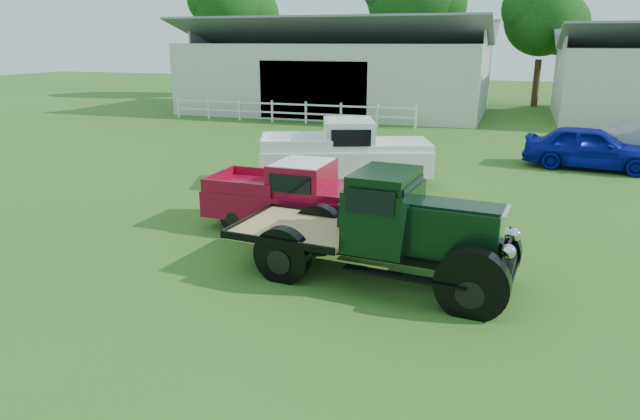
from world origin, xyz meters
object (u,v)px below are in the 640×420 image
(misc_car_blue, at_px, (591,148))
(red_pickup, at_px, (299,195))
(vintage_flatbed, at_px, (378,226))
(white_pickup, at_px, (345,153))

(misc_car_blue, bearing_deg, red_pickup, 149.76)
(vintage_flatbed, distance_m, white_pickup, 7.53)
(vintage_flatbed, xyz_separation_m, misc_car_blue, (4.88, 11.97, -0.30))
(white_pickup, height_order, misc_car_blue, white_pickup)
(white_pickup, bearing_deg, red_pickup, -107.39)
(vintage_flatbed, bearing_deg, white_pickup, 116.38)
(red_pickup, relative_size, misc_car_blue, 1.04)
(vintage_flatbed, bearing_deg, red_pickup, 142.08)
(misc_car_blue, bearing_deg, vintage_flatbed, 164.84)
(red_pickup, distance_m, misc_car_blue, 12.13)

